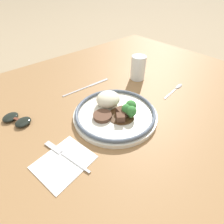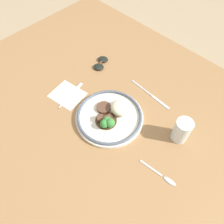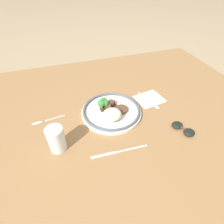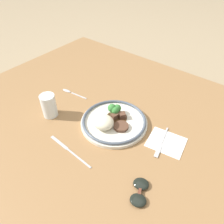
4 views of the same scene
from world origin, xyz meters
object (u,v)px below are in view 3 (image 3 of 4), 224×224
knife (117,152)px  spoon (42,122)px  sunglasses (183,129)px  fork (150,102)px  juice_glass (57,140)px  plate (111,111)px

knife → spoon: size_ratio=1.50×
sunglasses → fork: bearing=-102.1°
spoon → knife: bearing=129.7°
fork → spoon: bearing=-105.0°
juice_glass → sunglasses: (-0.53, 0.07, -0.04)m
fork → plate: bearing=-96.6°
fork → spoon: size_ratio=1.10×
fork → knife: bearing=-60.2°
juice_glass → sunglasses: size_ratio=0.91×
spoon → sunglasses: (-0.59, 0.24, 0.01)m
juice_glass → fork: juice_glass is taller
plate → knife: size_ratio=1.25×
juice_glass → sunglasses: bearing=172.4°
juice_glass → fork: bearing=-162.4°
juice_glass → plate: bearing=-153.7°
spoon → sunglasses: sunglasses is taller
fork → knife: size_ratio=0.73×
fork → sunglasses: bearing=-1.2°
fork → knife: (0.27, 0.25, -0.00)m
juice_glass → knife: size_ratio=0.47×
sunglasses → juice_glass: bearing=-31.3°
plate → fork: (-0.22, -0.02, -0.02)m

